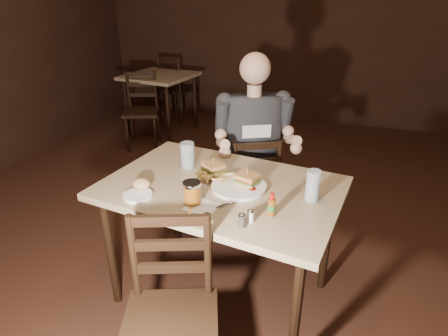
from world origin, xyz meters
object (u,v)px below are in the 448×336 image
(main_table, at_px, (221,197))
(hot_sauce, at_px, (272,204))
(dinner_plate, at_px, (239,187))
(chair_near, at_px, (170,326))
(chair_far, at_px, (251,185))
(diner, at_px, (254,125))
(syrup_dispenser, at_px, (192,193))
(bg_chair_near, at_px, (141,112))
(glass_right, at_px, (313,186))
(bg_chair_far, at_px, (178,89))
(bg_table, at_px, (160,81))
(glass_left, at_px, (188,155))
(side_plate, at_px, (138,196))

(main_table, relative_size, hot_sauce, 11.85)
(main_table, distance_m, hot_sauce, 0.41)
(dinner_plate, xyz_separation_m, hot_sauce, (0.21, -0.21, 0.05))
(dinner_plate, bearing_deg, chair_near, -100.12)
(dinner_plate, bearing_deg, hot_sauce, -44.80)
(main_table, distance_m, chair_far, 0.77)
(diner, distance_m, syrup_dispenser, 0.90)
(bg_chair_near, bearing_deg, chair_near, -79.99)
(diner, relative_size, glass_right, 5.85)
(bg_chair_near, distance_m, syrup_dispenser, 2.84)
(dinner_plate, height_order, glass_right, glass_right)
(diner, relative_size, hot_sauce, 8.13)
(main_table, height_order, chair_far, chair_far)
(bg_chair_far, xyz_separation_m, bg_chair_near, (0.00, -1.10, -0.02))
(dinner_plate, height_order, hot_sauce, hot_sauce)
(bg_table, bearing_deg, glass_left, -61.13)
(glass_left, bearing_deg, hot_sauce, -34.05)
(diner, height_order, glass_right, diner)
(bg_table, bearing_deg, glass_right, -51.72)
(chair_far, height_order, bg_chair_near, bg_chair_near)
(dinner_plate, bearing_deg, bg_table, 123.02)
(glass_left, relative_size, side_plate, 1.05)
(dinner_plate, bearing_deg, bg_chair_near, 129.27)
(bg_chair_far, bearing_deg, syrup_dispenser, 126.05)
(bg_chair_near, height_order, glass_right, glass_right)
(glass_left, bearing_deg, chair_far, 63.64)
(chair_far, distance_m, dinner_plate, 0.82)
(chair_far, distance_m, diner, 0.49)
(chair_far, xyz_separation_m, chair_near, (-0.03, -1.41, 0.03))
(bg_table, bearing_deg, hot_sauce, -55.95)
(bg_table, relative_size, glass_left, 5.99)
(main_table, relative_size, bg_chair_near, 1.59)
(bg_chair_near, xyz_separation_m, diner, (1.67, -1.45, 0.46))
(chair_near, distance_m, bg_chair_far, 4.23)
(hot_sauce, xyz_separation_m, side_plate, (-0.69, -0.02, -0.05))
(diner, bearing_deg, syrup_dispenser, -122.11)
(glass_right, bearing_deg, chair_near, -127.02)
(chair_far, xyz_separation_m, bg_chair_far, (-1.65, 2.50, 0.05))
(bg_chair_near, height_order, glass_left, glass_left)
(chair_far, bearing_deg, chair_near, 63.99)
(bg_table, height_order, diner, diner)
(chair_near, relative_size, side_plate, 5.97)
(chair_far, distance_m, glass_right, 0.98)
(glass_left, bearing_deg, bg_table, 118.87)
(main_table, xyz_separation_m, dinner_plate, (0.10, -0.01, 0.08))
(hot_sauce, bearing_deg, chair_far, 107.80)
(bg_table, distance_m, side_plate, 3.18)
(bg_chair_far, distance_m, hot_sauce, 3.97)
(syrup_dispenser, bearing_deg, bg_chair_far, 123.92)
(chair_near, bearing_deg, syrup_dispenser, 79.38)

